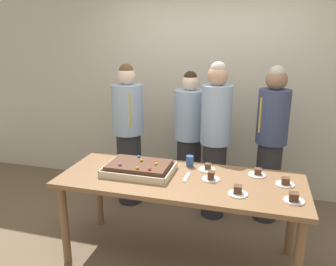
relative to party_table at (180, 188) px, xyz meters
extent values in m
plane|color=brown|center=(0.00, 0.00, -0.70)|extent=(12.00, 12.00, 0.00)
cube|color=beige|center=(0.00, 1.60, 0.80)|extent=(8.00, 0.12, 3.00)
cube|color=brown|center=(0.00, 0.00, 0.07)|extent=(2.09, 0.81, 0.04)
cylinder|color=brown|center=(-0.97, -0.33, -0.33)|extent=(0.07, 0.07, 0.75)
cylinder|color=brown|center=(0.97, -0.33, -0.33)|extent=(0.07, 0.07, 0.75)
cylinder|color=brown|center=(-0.97, 0.33, -0.33)|extent=(0.07, 0.07, 0.75)
cylinder|color=brown|center=(0.97, 0.33, -0.33)|extent=(0.07, 0.07, 0.75)
cube|color=beige|center=(-0.38, 0.02, 0.10)|extent=(0.60, 0.41, 0.01)
cube|color=beige|center=(-0.38, -0.18, 0.13)|extent=(0.60, 0.01, 0.05)
cube|color=beige|center=(-0.38, 0.22, 0.13)|extent=(0.60, 0.01, 0.05)
cube|color=beige|center=(-0.68, 0.02, 0.13)|extent=(0.01, 0.41, 0.05)
cube|color=beige|center=(-0.09, 0.02, 0.13)|extent=(0.01, 0.41, 0.05)
cube|color=#4C2D1E|center=(-0.38, 0.02, 0.14)|extent=(0.53, 0.34, 0.08)
sphere|color=red|center=(-0.24, -0.11, 0.19)|extent=(0.03, 0.03, 0.03)
sphere|color=#2D84E0|center=(-0.43, 0.15, 0.19)|extent=(0.03, 0.03, 0.03)
sphere|color=orange|center=(-0.35, -0.12, 0.19)|extent=(0.03, 0.03, 0.03)
sphere|color=orange|center=(-0.38, 0.07, 0.19)|extent=(0.03, 0.03, 0.03)
sphere|color=yellow|center=(-0.23, 0.02, 0.19)|extent=(0.03, 0.03, 0.03)
sphere|color=purple|center=(-0.52, -0.08, 0.19)|extent=(0.03, 0.03, 0.03)
sphere|color=red|center=(-0.25, 0.07, 0.19)|extent=(0.03, 0.03, 0.03)
cylinder|color=white|center=(0.86, 0.10, 0.10)|extent=(0.15, 0.15, 0.01)
cube|color=#4C2D1E|center=(0.86, 0.10, 0.13)|extent=(0.06, 0.06, 0.06)
cylinder|color=white|center=(0.19, 0.24, 0.10)|extent=(0.15, 0.15, 0.01)
cube|color=#4C2D1E|center=(0.20, 0.24, 0.13)|extent=(0.05, 0.05, 0.05)
cylinder|color=white|center=(0.26, 0.04, 0.10)|extent=(0.15, 0.15, 0.01)
cube|color=#4C2D1E|center=(0.26, 0.03, 0.14)|extent=(0.05, 0.07, 0.07)
cylinder|color=white|center=(0.50, -0.18, 0.10)|extent=(0.15, 0.15, 0.01)
cube|color=#4C2D1E|center=(0.50, -0.17, 0.13)|extent=(0.06, 0.06, 0.06)
cylinder|color=white|center=(0.91, -0.18, 0.10)|extent=(0.15, 0.15, 0.01)
cube|color=#4C2D1E|center=(0.90, -0.18, 0.13)|extent=(0.07, 0.07, 0.06)
cylinder|color=white|center=(0.63, 0.23, 0.10)|extent=(0.15, 0.15, 0.01)
cube|color=#4C2D1E|center=(0.64, 0.24, 0.13)|extent=(0.06, 0.06, 0.05)
cylinder|color=#2D5199|center=(0.02, 0.29, 0.14)|extent=(0.07, 0.07, 0.10)
cube|color=silver|center=(0.05, 0.03, 0.09)|extent=(0.03, 0.20, 0.01)
cylinder|color=#28282D|center=(0.75, 0.93, -0.26)|extent=(0.26, 0.26, 0.89)
cylinder|color=#384266|center=(0.75, 0.93, 0.47)|extent=(0.32, 0.32, 0.56)
cube|color=gold|center=(0.63, 0.83, 0.50)|extent=(0.04, 0.02, 0.36)
sphere|color=#8C664C|center=(0.75, 0.93, 0.85)|extent=(0.21, 0.21, 0.21)
sphere|color=#B2A899|center=(0.75, 0.93, 0.90)|extent=(0.17, 0.17, 0.17)
cylinder|color=#28282D|center=(-0.85, 0.90, -0.27)|extent=(0.29, 0.29, 0.88)
cylinder|color=#93ADCC|center=(-0.85, 0.90, 0.46)|extent=(0.36, 0.36, 0.57)
cube|color=gold|center=(-0.77, 0.75, 0.49)|extent=(0.04, 0.02, 0.36)
sphere|color=beige|center=(-0.85, 0.90, 0.84)|extent=(0.21, 0.21, 0.21)
sphere|color=brown|center=(-0.85, 0.90, 0.89)|extent=(0.16, 0.16, 0.16)
cylinder|color=#28282D|center=(0.18, 0.84, -0.27)|extent=(0.26, 0.26, 0.86)
cylinder|color=#93ADCC|center=(0.18, 0.84, 0.47)|extent=(0.32, 0.32, 0.62)
sphere|color=tan|center=(0.18, 0.84, 0.88)|extent=(0.21, 0.21, 0.21)
sphere|color=#B2A899|center=(0.18, 0.84, 0.94)|extent=(0.17, 0.17, 0.17)
cylinder|color=#28282D|center=(-0.17, 1.13, -0.30)|extent=(0.29, 0.29, 0.80)
cylinder|color=#93ADCC|center=(-0.17, 1.13, 0.38)|extent=(0.36, 0.36, 0.57)
sphere|color=beige|center=(-0.17, 1.13, 0.76)|extent=(0.19, 0.19, 0.19)
sphere|color=black|center=(-0.17, 1.13, 0.81)|extent=(0.15, 0.15, 0.15)
camera|label=1|loc=(0.61, -2.55, 1.27)|focal=35.38mm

